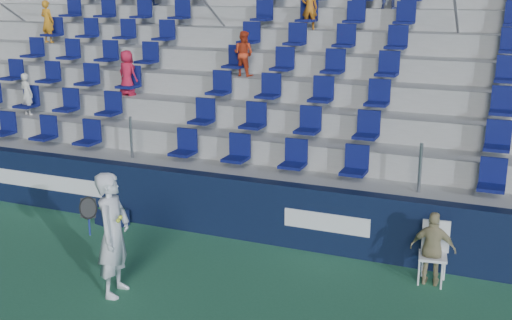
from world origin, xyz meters
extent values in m
plane|color=#30704C|center=(0.00, 0.00, 0.00)|extent=(70.00, 70.00, 0.00)
cube|color=#0D1732|center=(0.00, 3.15, 0.60)|extent=(24.00, 0.30, 1.20)
cube|color=white|center=(-5.00, 2.99, 0.62)|extent=(3.20, 0.02, 0.34)
cube|color=white|center=(1.50, 2.99, 0.62)|extent=(1.60, 0.02, 0.34)
cube|color=#A4A49F|center=(0.00, 3.72, 0.60)|extent=(24.00, 0.85, 1.20)
cube|color=#A4A49F|center=(0.00, 4.57, 0.85)|extent=(24.00, 0.85, 1.70)
cube|color=#A4A49F|center=(0.00, 5.42, 1.10)|extent=(24.00, 0.85, 2.20)
cube|color=#A4A49F|center=(0.00, 6.28, 1.35)|extent=(24.00, 0.85, 2.70)
cube|color=#A4A49F|center=(0.00, 7.12, 1.60)|extent=(24.00, 0.85, 3.20)
cube|color=#A4A49F|center=(0.00, 7.97, 1.85)|extent=(24.00, 0.85, 3.70)
cube|color=#A4A49F|center=(0.00, 8.82, 2.10)|extent=(24.00, 0.85, 4.20)
cube|color=#A4A49F|center=(0.00, 9.68, 2.35)|extent=(24.00, 0.85, 4.70)
cube|color=#A4A49F|center=(0.00, 10.52, 2.60)|extent=(24.00, 0.85, 5.20)
cube|color=#A4A49F|center=(0.00, 11.20, 3.10)|extent=(24.00, 0.50, 6.20)
cube|color=#0E1454|center=(0.00, 3.72, 1.55)|extent=(16.05, 0.50, 0.70)
cube|color=#0E1454|center=(0.00, 4.57, 2.05)|extent=(16.05, 0.50, 0.70)
cube|color=#0E1454|center=(0.00, 5.42, 2.55)|extent=(16.05, 0.50, 0.70)
cube|color=#0E1454|center=(0.00, 6.28, 3.05)|extent=(16.05, 0.50, 0.70)
cube|color=#0E1454|center=(0.00, 7.12, 3.55)|extent=(16.05, 0.50, 0.70)
cube|color=#0E1454|center=(0.00, 7.97, 4.05)|extent=(16.05, 0.50, 0.70)
cylinder|color=gray|center=(-3.00, 7.12, 4.35)|extent=(0.06, 7.68, 4.55)
cylinder|color=gray|center=(3.00, 7.12, 4.35)|extent=(0.06, 7.68, 4.55)
imported|color=orange|center=(-7.94, 7.08, 3.78)|extent=(0.44, 0.31, 1.16)
imported|color=#C36916|center=(-0.53, 7.92, 4.23)|extent=(0.43, 0.34, 1.05)
imported|color=red|center=(-1.56, 6.23, 3.22)|extent=(0.56, 0.46, 1.04)
imported|color=red|center=(-4.22, 5.38, 2.74)|extent=(0.58, 0.44, 1.08)
imported|color=beige|center=(-6.56, 4.52, 2.21)|extent=(0.42, 0.32, 1.02)
imported|color=silver|center=(-1.13, 0.22, 1.00)|extent=(0.60, 0.81, 2.01)
cylinder|color=navy|center=(-1.38, -0.03, 1.18)|extent=(0.03, 0.03, 0.28)
torus|color=black|center=(-1.38, -0.03, 1.48)|extent=(0.30, 0.17, 0.28)
plane|color=#262626|center=(-1.38, -0.03, 1.48)|extent=(0.30, 0.16, 0.29)
sphere|color=#C9D631|center=(-0.88, 0.02, 1.34)|extent=(0.07, 0.07, 0.07)
sphere|color=#C9D631|center=(-0.88, 0.08, 1.37)|extent=(0.07, 0.07, 0.07)
cube|color=white|center=(3.45, 2.55, 0.47)|extent=(0.51, 0.51, 0.04)
cube|color=white|center=(3.45, 2.76, 0.75)|extent=(0.45, 0.11, 0.56)
cylinder|color=white|center=(3.27, 2.37, 0.22)|extent=(0.03, 0.03, 0.45)
cylinder|color=white|center=(3.63, 2.37, 0.22)|extent=(0.03, 0.03, 0.45)
cylinder|color=white|center=(3.27, 2.73, 0.22)|extent=(0.03, 0.03, 0.45)
cylinder|color=white|center=(3.63, 2.73, 0.22)|extent=(0.03, 0.03, 0.45)
imported|color=tan|center=(3.45, 2.50, 0.62)|extent=(0.74, 0.32, 1.25)
cube|color=#0E1534|center=(-2.99, 2.75, 0.17)|extent=(0.70, 0.55, 0.34)
cube|color=#1E662D|center=(-2.99, 2.75, 0.25)|extent=(0.56, 0.41, 0.20)
camera|label=1|loc=(4.55, -7.52, 4.75)|focal=45.00mm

